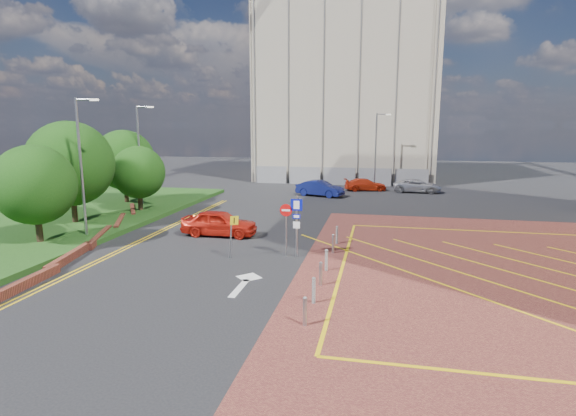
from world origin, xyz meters
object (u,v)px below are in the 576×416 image
(lamp_left_near, at_px, (82,162))
(sign_cluster, at_px, (293,220))
(lamp_back, at_px, (376,148))
(tree_a, at_px, (35,185))
(tree_b, at_px, (70,164))
(car_red_left, at_px, (219,223))
(car_silver_back, at_px, (417,186))
(tree_c, at_px, (139,172))
(car_red_back, at_px, (365,185))
(lamp_left_far, at_px, (140,151))
(warning_sign, at_px, (232,231))
(car_blue_back, at_px, (320,188))
(tree_d, at_px, (124,160))

(lamp_left_near, xyz_separation_m, sign_cluster, (12.72, -1.02, -2.71))
(lamp_back, xyz_separation_m, sign_cluster, (-3.78, -27.02, -2.41))
(tree_a, bearing_deg, sign_cluster, 3.94)
(tree_b, xyz_separation_m, car_red_left, (10.48, -0.46, -3.44))
(lamp_back, relative_size, car_silver_back, 1.68)
(lamp_left_near, relative_size, lamp_back, 1.00)
(lamp_left_near, relative_size, car_silver_back, 1.68)
(tree_c, bearing_deg, car_red_back, 44.11)
(car_red_left, bearing_deg, lamp_left_far, 50.41)
(lamp_left_near, bearing_deg, car_silver_back, 49.09)
(tree_b, height_order, car_red_back, tree_b)
(warning_sign, bearing_deg, lamp_left_far, 134.52)
(lamp_back, height_order, car_red_back, lamp_back)
(lamp_left_far, relative_size, lamp_back, 1.00)
(tree_c, distance_m, car_red_left, 10.36)
(car_red_left, relative_size, car_blue_back, 1.01)
(tree_d, bearing_deg, warning_sign, -43.11)
(tree_b, distance_m, lamp_back, 30.21)
(tree_a, distance_m, car_red_back, 31.33)
(tree_c, xyz_separation_m, lamp_left_far, (-0.92, 2.00, 1.47))
(tree_b, xyz_separation_m, car_red_back, (18.60, 21.09, -3.60))
(sign_cluster, relative_size, car_blue_back, 0.70)
(tree_c, relative_size, sign_cluster, 1.53)
(tree_a, bearing_deg, car_red_back, 56.76)
(car_silver_back, bearing_deg, tree_d, 121.91)
(tree_d, relative_size, lamp_back, 0.76)
(tree_a, xyz_separation_m, lamp_back, (18.08, 28.00, 0.86))
(car_red_back, height_order, car_silver_back, car_silver_back)
(lamp_back, bearing_deg, lamp_left_near, -122.40)
(lamp_left_far, bearing_deg, lamp_left_near, -78.69)
(car_blue_back, bearing_deg, tree_d, 136.37)
(lamp_back, distance_m, car_blue_back, 9.10)
(lamp_back, distance_m, car_red_left, 25.41)
(tree_b, height_order, tree_d, tree_b)
(tree_b, distance_m, lamp_left_near, 4.32)
(car_blue_back, height_order, car_red_back, car_blue_back)
(tree_a, height_order, lamp_left_near, lamp_left_near)
(lamp_left_near, xyz_separation_m, car_red_left, (7.40, 2.54, -3.87))
(car_silver_back, bearing_deg, sign_cluster, 166.58)
(lamp_left_far, xyz_separation_m, sign_cluster, (14.72, -11.02, -2.71))
(car_blue_back, bearing_deg, tree_c, 150.32)
(tree_c, distance_m, lamp_back, 25.19)
(lamp_left_far, xyz_separation_m, lamp_back, (18.50, 16.00, -0.30))
(lamp_left_near, distance_m, car_red_back, 28.94)
(warning_sign, bearing_deg, car_red_back, 77.51)
(car_blue_back, bearing_deg, car_red_back, -23.69)
(car_red_back, distance_m, car_silver_back, 5.21)
(warning_sign, xyz_separation_m, car_red_left, (-2.36, 4.50, -0.64))
(lamp_left_far, distance_m, car_red_left, 12.60)
(lamp_left_far, bearing_deg, tree_c, -65.29)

